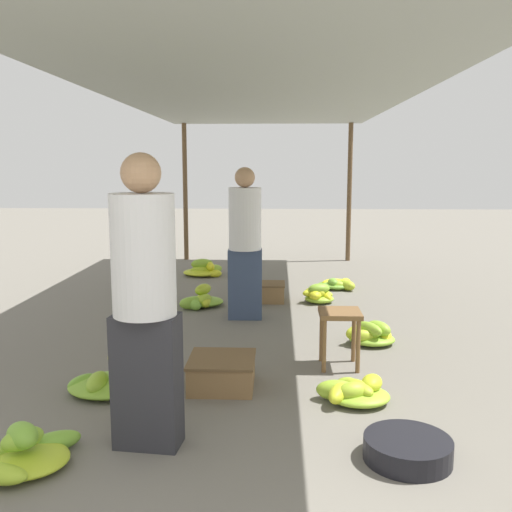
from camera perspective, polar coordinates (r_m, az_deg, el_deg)
The scene contains 17 objects.
canopy_post_back_left at distance 10.12m, azimuth -7.09°, elevation 6.32°, with size 0.08×0.08×2.38m, color brown.
canopy_post_back_right at distance 10.06m, azimuth 9.32°, elevation 6.26°, with size 0.08×0.08×2.38m, color brown.
canopy_tarp at distance 6.28m, azimuth 0.40°, elevation 15.84°, with size 3.26×7.89×0.04m, color #9EA399.
vendor_foreground at distance 3.34m, azimuth -11.06°, elevation -4.22°, with size 0.40×0.40×1.73m.
stool at distance 4.76m, azimuth 8.37°, elevation -6.59°, with size 0.34×0.34×0.48m.
basin_black at distance 3.51m, azimuth 14.92°, elevation -18.16°, with size 0.50×0.50×0.13m.
banana_pile_left_0 at distance 3.56m, azimuth -22.21°, elevation -17.85°, with size 0.51×0.62×0.26m.
banana_pile_left_1 at distance 4.44m, azimuth -14.51°, elevation -11.98°, with size 0.63×0.52×0.31m.
banana_pile_left_2 at distance 6.82m, azimuth -5.51°, elevation -4.43°, with size 0.52×0.59×0.25m.
banana_pile_left_3 at distance 8.71m, azimuth -5.19°, elevation -1.38°, with size 0.62×0.52×0.26m.
banana_pile_right_0 at distance 4.19m, azimuth 9.66°, elevation -13.21°, with size 0.53×0.49×0.18m.
banana_pile_right_1 at distance 5.48m, azimuth 11.49°, elevation -7.63°, with size 0.49×0.39×0.22m.
banana_pile_right_2 at distance 6.99m, azimuth 6.29°, elevation -3.87°, with size 0.43×0.38×0.24m.
banana_pile_right_3 at distance 7.83m, azimuth 8.13°, elevation -2.79°, with size 0.52×0.52×0.16m.
crate_near at distance 4.38m, azimuth -3.42°, elevation -11.53°, with size 0.49×0.49×0.23m.
crate_mid at distance 7.04m, azimuth 1.31°, elevation -3.61°, with size 0.39×0.39×0.22m.
shopper_walking_mid at distance 6.12m, azimuth -1.11°, elevation 1.48°, with size 0.37×0.35×1.64m.
Camera 1 is at (0.20, -2.19, 1.65)m, focal length 40.00 mm.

